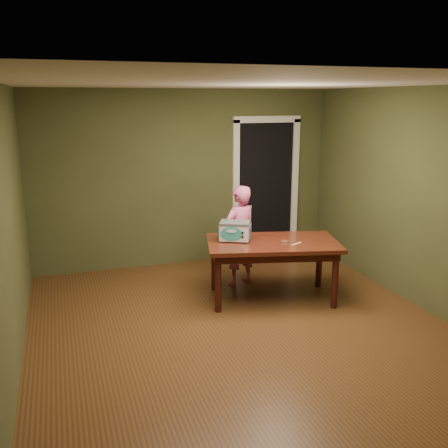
# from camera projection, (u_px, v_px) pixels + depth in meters

# --- Properties ---
(floor) EXTENTS (5.00, 5.00, 0.00)m
(floor) POSITION_uv_depth(u_px,v_px,m) (243.00, 330.00, 5.43)
(floor) COLOR brown
(floor) RESTS_ON ground
(room_shell) EXTENTS (4.52, 5.02, 2.61)m
(room_shell) POSITION_uv_depth(u_px,v_px,m) (245.00, 175.00, 5.02)
(room_shell) COLOR #474D29
(room_shell) RESTS_ON ground
(doorway) EXTENTS (1.10, 0.66, 2.25)m
(doorway) POSITION_uv_depth(u_px,v_px,m) (258.00, 187.00, 8.13)
(doorway) COLOR black
(doorway) RESTS_ON ground
(dining_table) EXTENTS (1.77, 1.25, 0.75)m
(dining_table) POSITION_uv_depth(u_px,v_px,m) (272.00, 249.00, 6.16)
(dining_table) COLOR #3A190D
(dining_table) RESTS_ON floor
(toy_oven) EXTENTS (0.45, 0.39, 0.24)m
(toy_oven) POSITION_uv_depth(u_px,v_px,m) (235.00, 230.00, 6.14)
(toy_oven) COLOR #4C4F54
(toy_oven) RESTS_ON dining_table
(baking_pan) EXTENTS (0.10, 0.10, 0.02)m
(baking_pan) POSITION_uv_depth(u_px,v_px,m) (285.00, 241.00, 6.08)
(baking_pan) COLOR silver
(baking_pan) RESTS_ON dining_table
(spatula) EXTENTS (0.17, 0.11, 0.01)m
(spatula) POSITION_uv_depth(u_px,v_px,m) (297.00, 244.00, 6.01)
(spatula) COLOR #D6D25D
(spatula) RESTS_ON dining_table
(child) EXTENTS (0.57, 0.46, 1.35)m
(child) POSITION_uv_depth(u_px,v_px,m) (240.00, 236.00, 6.66)
(child) COLOR #D4578A
(child) RESTS_ON floor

